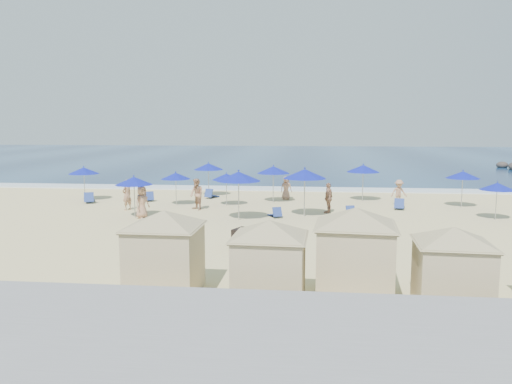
# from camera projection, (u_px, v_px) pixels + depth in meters

# --- Properties ---
(ground) EXTENTS (160.00, 160.00, 0.00)m
(ground) POSITION_uv_depth(u_px,v_px,m) (286.00, 231.00, 23.94)
(ground) COLOR beige
(ground) RESTS_ON ground
(ocean) EXTENTS (160.00, 80.00, 0.06)m
(ocean) POSITION_uv_depth(u_px,v_px,m) (302.00, 157.00, 78.14)
(ocean) COLOR navy
(ocean) RESTS_ON ground
(surf_line) EXTENTS (160.00, 2.50, 0.08)m
(surf_line) POSITION_uv_depth(u_px,v_px,m) (295.00, 189.00, 39.21)
(surf_line) COLOR white
(surf_line) RESTS_ON ground
(seawall) EXTENTS (160.00, 6.10, 1.22)m
(seawall) POSITION_uv_depth(u_px,v_px,m) (257.00, 335.00, 10.55)
(seawall) COLOR gray
(seawall) RESTS_ON ground
(trash_bin) EXTENTS (1.09, 1.09, 0.82)m
(trash_bin) POSITION_uv_depth(u_px,v_px,m) (245.00, 239.00, 20.48)
(trash_bin) COLOR black
(trash_bin) RESTS_ON ground
(cabana_0) EXTENTS (4.44, 4.44, 2.79)m
(cabana_0) POSITION_uv_depth(u_px,v_px,m) (164.00, 241.00, 14.97)
(cabana_0) COLOR #C4B086
(cabana_0) RESTS_ON ground
(cabana_1) EXTENTS (4.24, 4.24, 2.66)m
(cabana_1) POSITION_uv_depth(u_px,v_px,m) (269.00, 251.00, 14.03)
(cabana_1) COLOR #C4B086
(cabana_1) RESTS_ON ground
(cabana_2) EXTENTS (4.69, 4.69, 2.95)m
(cabana_2) POSITION_uv_depth(u_px,v_px,m) (355.00, 241.00, 14.58)
(cabana_2) COLOR #C4B086
(cabana_2) RESTS_ON ground
(cabana_3) EXTENTS (4.09, 4.09, 2.57)m
(cabana_3) POSITION_uv_depth(u_px,v_px,m) (453.00, 258.00, 13.52)
(cabana_3) COLOR #C4B086
(cabana_3) RESTS_ON ground
(umbrella_0) EXTENTS (2.04, 2.04, 2.32)m
(umbrella_0) POSITION_uv_depth(u_px,v_px,m) (84.00, 171.00, 33.34)
(umbrella_0) COLOR #A5A8AD
(umbrella_0) RESTS_ON ground
(umbrella_1) EXTENTS (1.89, 1.89, 2.15)m
(umbrella_1) POSITION_uv_depth(u_px,v_px,m) (176.00, 176.00, 31.40)
(umbrella_1) COLOR #A5A8AD
(umbrella_1) RESTS_ON ground
(umbrella_2) EXTENTS (2.06, 2.06, 2.34)m
(umbrella_2) POSITION_uv_depth(u_px,v_px,m) (134.00, 181.00, 27.13)
(umbrella_2) COLOR #A5A8AD
(umbrella_2) RESTS_ON ground
(umbrella_3) EXTENTS (2.14, 2.14, 2.43)m
(umbrella_3) POSITION_uv_depth(u_px,v_px,m) (208.00, 166.00, 35.50)
(umbrella_3) COLOR #A5A8AD
(umbrella_3) RESTS_ON ground
(umbrella_4) EXTENTS (1.85, 1.85, 2.11)m
(umbrella_4) POSITION_uv_depth(u_px,v_px,m) (226.00, 177.00, 31.24)
(umbrella_4) COLOR #A5A8AD
(umbrella_4) RESTS_ON ground
(umbrella_5) EXTENTS (2.37, 2.37, 2.70)m
(umbrella_5) POSITION_uv_depth(u_px,v_px,m) (239.00, 176.00, 26.41)
(umbrella_5) COLOR #A5A8AD
(umbrella_5) RESTS_ON ground
(umbrella_6) EXTENTS (2.17, 2.17, 2.47)m
(umbrella_6) POSITION_uv_depth(u_px,v_px,m) (273.00, 170.00, 32.49)
(umbrella_6) COLOR #A5A8AD
(umbrella_6) RESTS_ON ground
(umbrella_7) EXTENTS (2.41, 2.41, 2.75)m
(umbrella_7) POSITION_uv_depth(u_px,v_px,m) (305.00, 174.00, 27.43)
(umbrella_7) COLOR #A5A8AD
(umbrella_7) RESTS_ON ground
(umbrella_8) EXTENTS (2.20, 2.20, 2.51)m
(umbrella_8) POSITION_uv_depth(u_px,v_px,m) (363.00, 169.00, 33.05)
(umbrella_8) COLOR #A5A8AD
(umbrella_8) RESTS_ON ground
(umbrella_9) EXTENTS (2.04, 2.04, 2.32)m
(umbrella_9) POSITION_uv_depth(u_px,v_px,m) (463.00, 175.00, 30.54)
(umbrella_9) COLOR #A5A8AD
(umbrella_9) RESTS_ON ground
(umbrella_10) EXTENTS (1.82, 1.82, 2.08)m
(umbrella_10) POSITION_uv_depth(u_px,v_px,m) (497.00, 186.00, 26.54)
(umbrella_10) COLOR #A5A8AD
(umbrella_10) RESTS_ON ground
(beach_chair_0) EXTENTS (1.04, 1.47, 0.74)m
(beach_chair_0) POSITION_uv_depth(u_px,v_px,m) (89.00, 199.00, 32.49)
(beach_chair_0) COLOR navy
(beach_chair_0) RESTS_ON ground
(beach_chair_1) EXTENTS (1.02, 1.36, 0.69)m
(beach_chair_1) POSITION_uv_depth(u_px,v_px,m) (149.00, 198.00, 33.29)
(beach_chair_1) COLOR navy
(beach_chair_1) RESTS_ON ground
(beach_chair_2) EXTENTS (0.92, 1.36, 0.69)m
(beach_chair_2) POSITION_uv_depth(u_px,v_px,m) (211.00, 195.00, 34.62)
(beach_chair_2) COLOR navy
(beach_chair_2) RESTS_ON ground
(beach_chair_3) EXTENTS (0.89, 1.22, 0.61)m
(beach_chair_3) POSITION_uv_depth(u_px,v_px,m) (275.00, 214.00, 27.44)
(beach_chair_3) COLOR navy
(beach_chair_3) RESTS_ON ground
(beach_chair_4) EXTENTS (0.78, 1.21, 0.62)m
(beach_chair_4) POSITION_uv_depth(u_px,v_px,m) (349.00, 212.00, 27.97)
(beach_chair_4) COLOR navy
(beach_chair_4) RESTS_ON ground
(beach_chair_5) EXTENTS (0.84, 1.38, 0.71)m
(beach_chair_5) POSITION_uv_depth(u_px,v_px,m) (399.00, 205.00, 30.04)
(beach_chair_5) COLOR navy
(beach_chair_5) RESTS_ON ground
(beachgoer_0) EXTENTS (0.69, 0.79, 1.83)m
(beachgoer_0) POSITION_uv_depth(u_px,v_px,m) (127.00, 195.00, 29.75)
(beachgoer_0) COLOR tan
(beachgoer_0) RESTS_ON ground
(beachgoer_1) EXTENTS (1.15, 1.15, 1.88)m
(beachgoer_1) POSITION_uv_depth(u_px,v_px,m) (197.00, 194.00, 29.77)
(beachgoer_1) COLOR tan
(beachgoer_1) RESTS_ON ground
(beachgoer_2) EXTENTS (0.80, 1.11, 1.75)m
(beachgoer_2) POSITION_uv_depth(u_px,v_px,m) (328.00, 198.00, 28.72)
(beachgoer_2) COLOR tan
(beachgoer_2) RESTS_ON ground
(beachgoer_3) EXTENTS (1.16, 0.85, 1.62)m
(beachgoer_3) POSITION_uv_depth(u_px,v_px,m) (399.00, 192.00, 31.55)
(beachgoer_3) COLOR tan
(beachgoer_3) RESTS_ON ground
(beachgoer_4) EXTENTS (0.90, 0.75, 1.58)m
(beachgoer_4) POSITION_uv_depth(u_px,v_px,m) (286.00, 188.00, 33.95)
(beachgoer_4) COLOR tan
(beachgoer_4) RESTS_ON ground
(beachgoer_5) EXTENTS (0.92, 1.03, 1.78)m
(beachgoer_5) POSITION_uv_depth(u_px,v_px,m) (142.00, 202.00, 27.11)
(beachgoer_5) COLOR tan
(beachgoer_5) RESTS_ON ground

